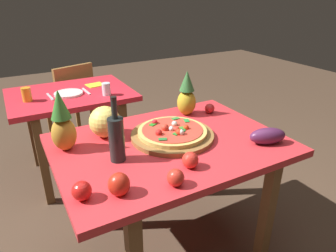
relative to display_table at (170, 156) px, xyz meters
name	(u,v)px	position (x,y,z in m)	size (l,w,h in m)	color
ground_plane	(170,244)	(0.00, 0.00, -0.66)	(10.00, 10.00, 0.00)	#4C3828
display_table	(170,156)	(0.00, 0.00, 0.00)	(1.23, 0.89, 0.75)	brown
background_table	(72,106)	(-0.29, 1.14, -0.03)	(0.95, 0.73, 0.75)	brown
dining_chair	(72,100)	(-0.17, 1.74, -0.18)	(0.50, 0.50, 0.85)	brown
pizza_board	(172,135)	(0.04, 0.04, 0.10)	(0.47, 0.47, 0.03)	brown
pizza	(172,131)	(0.04, 0.04, 0.13)	(0.39, 0.39, 0.06)	tan
wine_bottle	(116,138)	(-0.32, -0.04, 0.21)	(0.08, 0.08, 0.33)	black
pineapple_left	(62,124)	(-0.51, 0.19, 0.24)	(0.12, 0.12, 0.32)	#BC8128
pineapple_right	(187,95)	(0.29, 0.30, 0.22)	(0.12, 0.12, 0.30)	gold
melon	(105,122)	(-0.28, 0.24, 0.18)	(0.18, 0.18, 0.18)	#F0D861
bell_pepper	(119,184)	(-0.40, -0.30, 0.14)	(0.09, 0.09, 0.10)	red
eggplant	(268,136)	(0.45, -0.27, 0.14)	(0.20, 0.09, 0.09)	#4E2045
tomato_by_bottle	(176,178)	(-0.17, -0.36, 0.13)	(0.08, 0.08, 0.08)	red
tomato_at_corner	(190,160)	(-0.04, -0.27, 0.13)	(0.08, 0.08, 0.08)	red
tomato_beside_pepper	(210,108)	(0.44, 0.24, 0.12)	(0.07, 0.07, 0.07)	red
tomato_near_board	(82,191)	(-0.55, -0.26, 0.13)	(0.08, 0.08, 0.08)	red
drinking_glass_juice	(27,94)	(-0.61, 1.08, 0.14)	(0.07, 0.07, 0.10)	orange
drinking_glass_water	(106,89)	(-0.05, 0.93, 0.14)	(0.07, 0.07, 0.10)	silver
dinner_plate	(69,93)	(-0.31, 1.10, 0.10)	(0.22, 0.22, 0.02)	white
fork_utensil	(50,97)	(-0.45, 1.10, 0.10)	(0.02, 0.18, 0.01)	silver
knife_utensil	(86,91)	(-0.17, 1.10, 0.10)	(0.02, 0.18, 0.01)	silver
napkin_folded	(95,85)	(-0.05, 1.24, 0.09)	(0.14, 0.12, 0.01)	yellow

